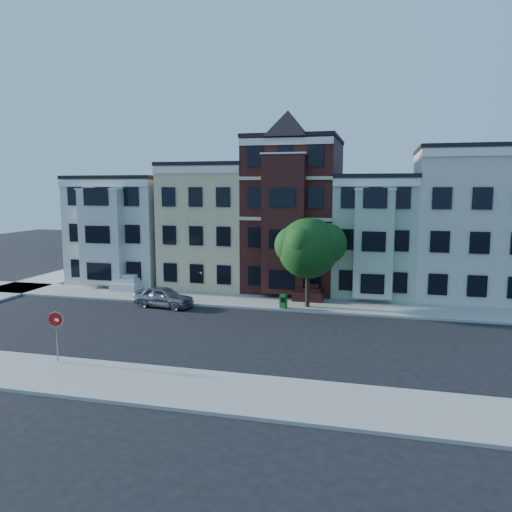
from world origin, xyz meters
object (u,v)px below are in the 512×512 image
(street_tree, at_px, (308,252))
(fire_hydrant, at_px, (154,294))
(stop_sign, at_px, (57,334))
(newspaper_box, at_px, (283,301))
(parked_car, at_px, (164,297))

(street_tree, relative_size, fire_hydrant, 10.05)
(street_tree, xyz_separation_m, fire_hydrant, (-11.30, -0.45, -3.41))
(street_tree, relative_size, stop_sign, 2.75)
(street_tree, bearing_deg, stop_sign, -125.35)
(street_tree, bearing_deg, newspaper_box, -152.10)
(newspaper_box, xyz_separation_m, fire_hydrant, (-9.77, 0.36, -0.10))
(fire_hydrant, xyz_separation_m, stop_sign, (1.49, -13.39, 1.00))
(newspaper_box, height_order, fire_hydrant, newspaper_box)
(parked_car, xyz_separation_m, fire_hydrant, (-1.44, 1.46, -0.20))
(parked_car, distance_m, fire_hydrant, 2.06)
(fire_hydrant, bearing_deg, parked_car, -45.51)
(fire_hydrant, bearing_deg, street_tree, 2.27)
(stop_sign, bearing_deg, street_tree, 69.06)
(parked_car, bearing_deg, newspaper_box, -74.81)
(parked_car, relative_size, stop_sign, 1.55)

